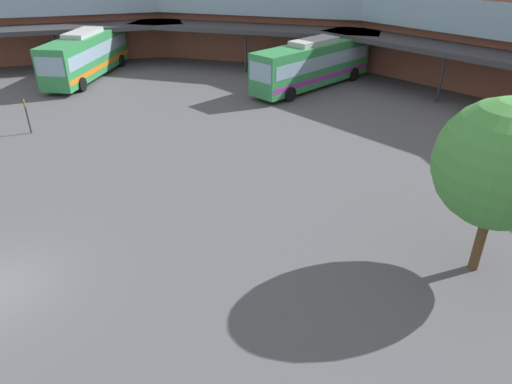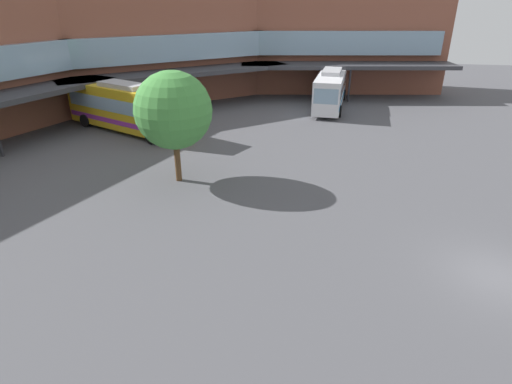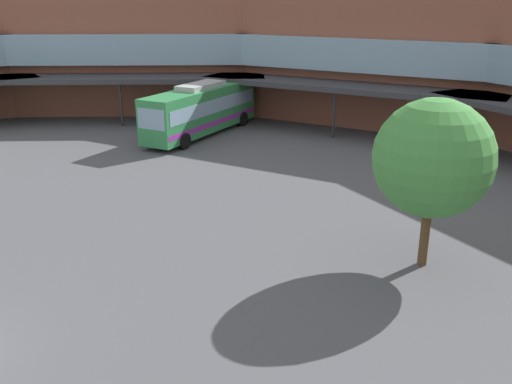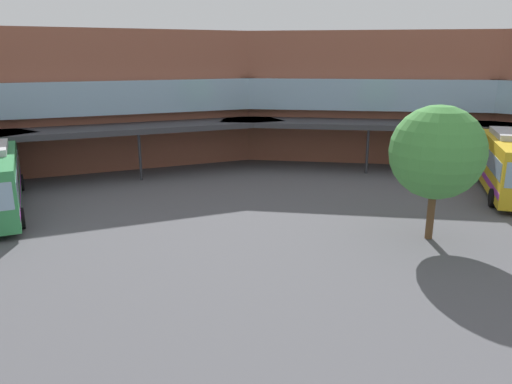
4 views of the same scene
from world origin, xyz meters
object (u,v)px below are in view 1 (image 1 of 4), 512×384
at_px(bus_1, 313,63).
at_px(plaza_tree, 501,164).
at_px(bus_3, 86,54).
at_px(stop_sign_post, 26,112).

distance_m(bus_1, plaza_tree, 24.11).
bearing_deg(bus_3, bus_1, 88.82).
distance_m(bus_1, stop_sign_post, 21.28).
xyz_separation_m(plaza_tree, stop_sign_post, (-22.21, -13.75, -2.89)).
bearing_deg(plaza_tree, bus_1, 161.74).
xyz_separation_m(bus_1, plaza_tree, (22.78, -7.52, 2.36)).
bearing_deg(stop_sign_post, bus_1, 91.53).
xyz_separation_m(bus_1, stop_sign_post, (0.57, -21.26, -0.53)).
height_order(plaza_tree, stop_sign_post, plaza_tree).
relative_size(bus_3, plaza_tree, 1.71).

